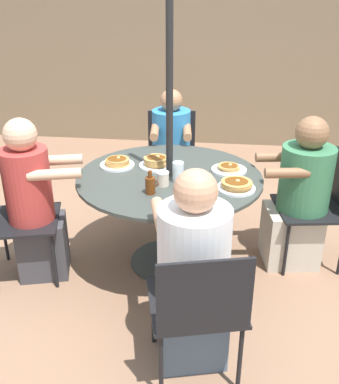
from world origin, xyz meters
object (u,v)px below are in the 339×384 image
(patio_chair_north, at_px, (322,202))
(diner_east, at_px, (171,156))
(diner_south, at_px, (34,206))
(syrup_bottle, at_px, (150,185))
(patio_chair_south, at_px, (10,214))
(pancake_plate_c, at_px, (229,169))
(coffee_cup, at_px, (163,179))
(pancake_plate_b, at_px, (156,163))
(drinking_glass_a, at_px, (178,172))
(patio_chair_east, at_px, (171,151))
(pancake_plate_a, at_px, (117,163))
(pancake_plate_d, at_px, (192,197))
(patio_table, at_px, (170,194))
(diner_north, at_px, (299,200))
(diner_west, at_px, (192,278))
(pancake_plate_e, at_px, (236,186))
(patio_chair_west, at_px, (198,304))

(patio_chair_north, distance_m, diner_east, 1.42)
(diner_south, height_order, syrup_bottle, diner_south)
(patio_chair_south, height_order, pancake_plate_c, patio_chair_south)
(syrup_bottle, distance_m, coffee_cup, 0.15)
(pancake_plate_b, relative_size, drinking_glass_a, 1.82)
(patio_chair_north, bearing_deg, patio_chair_east, 43.69)
(diner_south, bearing_deg, drinking_glass_a, 83.68)
(pancake_plate_a, distance_m, drinking_glass_a, 0.52)
(drinking_glass_a, bearing_deg, pancake_plate_d, -67.30)
(patio_chair_east, distance_m, pancake_plate_a, 1.05)
(pancake_plate_a, bearing_deg, patio_table, -17.80)
(diner_north, relative_size, coffee_cup, 11.93)
(diner_east, distance_m, diner_west, 1.87)
(diner_north, xyz_separation_m, pancake_plate_e, (-0.47, -0.32, 0.23))
(patio_chair_south, xyz_separation_m, pancake_plate_c, (1.49, 0.42, 0.24))
(patio_chair_west, bearing_deg, syrup_bottle, 100.61)
(patio_table, bearing_deg, diner_west, -75.69)
(patio_table, height_order, patio_chair_south, patio_chair_south)
(pancake_plate_c, bearing_deg, patio_chair_south, -164.07)
(pancake_plate_d, relative_size, syrup_bottle, 1.61)
(patio_table, xyz_separation_m, diner_east, (-0.10, 0.93, -0.07))
(pancake_plate_d, bearing_deg, patio_chair_west, -82.69)
(coffee_cup, bearing_deg, pancake_plate_d, -43.65)
(patio_chair_north, height_order, diner_east, diner_east)
(diner_south, distance_m, coffee_cup, 0.91)
(pancake_plate_b, bearing_deg, pancake_plate_c, -2.08)
(diner_west, xyz_separation_m, pancake_plate_d, (-0.05, 0.54, 0.21))
(diner_east, distance_m, pancake_plate_d, 1.35)
(patio_chair_east, bearing_deg, pancake_plate_e, 108.19)
(coffee_cup, bearing_deg, patio_chair_north, 16.50)
(patio_chair_north, distance_m, pancake_plate_d, 1.09)
(pancake_plate_a, distance_m, syrup_bottle, 0.54)
(patio_table, relative_size, diner_south, 1.12)
(diner_west, bearing_deg, diner_east, 85.85)
(patio_chair_north, height_order, pancake_plate_e, patio_chair_north)
(diner_east, height_order, syrup_bottle, diner_east)
(diner_west, xyz_separation_m, pancake_plate_c, (0.18, 1.04, 0.21))
(patio_chair_east, bearing_deg, diner_west, 93.80)
(patio_chair_north, height_order, pancake_plate_d, patio_chair_north)
(diner_south, relative_size, diner_west, 1.01)
(diner_east, bearing_deg, pancake_plate_e, 110.72)
(pancake_plate_b, relative_size, pancake_plate_e, 1.00)
(patio_chair_north, bearing_deg, patio_chair_west, 137.84)
(patio_chair_west, distance_m, pancake_plate_d, 0.76)
(pancake_plate_a, height_order, pancake_plate_c, pancake_plate_a)
(patio_chair_west, xyz_separation_m, coffee_cup, (-0.30, 0.91, 0.27))
(pancake_plate_c, xyz_separation_m, syrup_bottle, (-0.50, -0.44, 0.04))
(patio_chair_north, relative_size, patio_chair_east, 1.00)
(pancake_plate_d, bearing_deg, diner_south, 173.62)
(drinking_glass_a, bearing_deg, patio_chair_south, -170.29)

